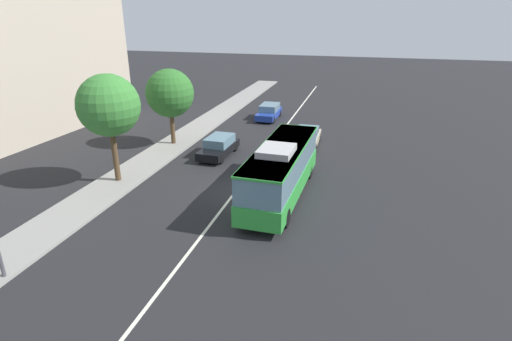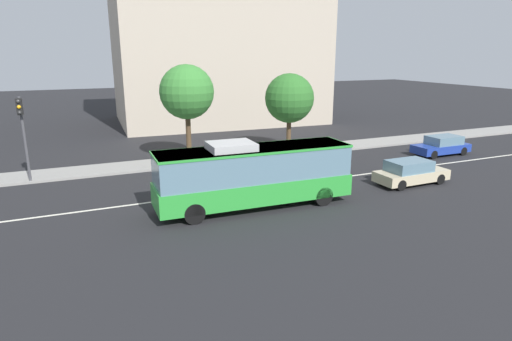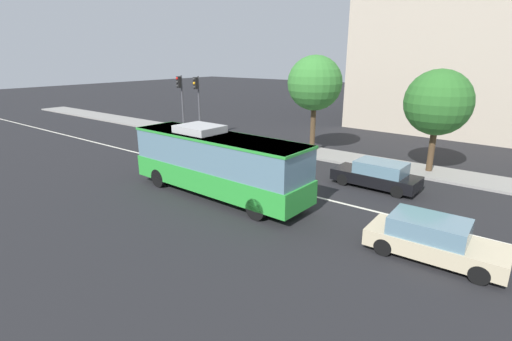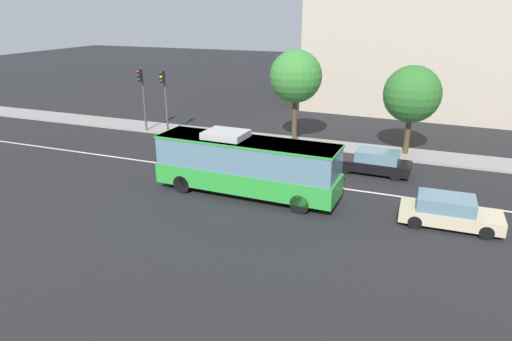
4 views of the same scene
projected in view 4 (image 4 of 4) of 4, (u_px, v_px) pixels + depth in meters
ground_plane at (264, 178)px, 27.25m from camera, size 160.00×160.00×0.00m
sidewalk_kerb at (300, 143)px, 33.98m from camera, size 80.00×2.94×0.14m
lane_centre_line at (264, 178)px, 27.25m from camera, size 76.00×0.16×0.01m
transit_bus at (246, 163)px, 24.19m from camera, size 10.07×2.81×3.46m
sedan_beige at (449, 212)px, 20.99m from camera, size 4.53×1.89×1.46m
sedan_black at (374, 162)px, 27.78m from camera, size 4.56×1.96×1.46m
traffic_light_near_corner at (164, 90)px, 35.36m from camera, size 0.33×0.62×5.20m
traffic_light_mid_block at (142, 89)px, 36.08m from camera, size 0.34×0.62×5.20m
street_tree_kerbside_left at (296, 77)px, 32.56m from camera, size 3.79×3.79×6.90m
street_tree_kerbside_centre at (412, 94)px, 30.04m from camera, size 3.79×3.79×6.14m
office_block_background at (434, 2)px, 43.76m from camera, size 22.42×15.84×20.40m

